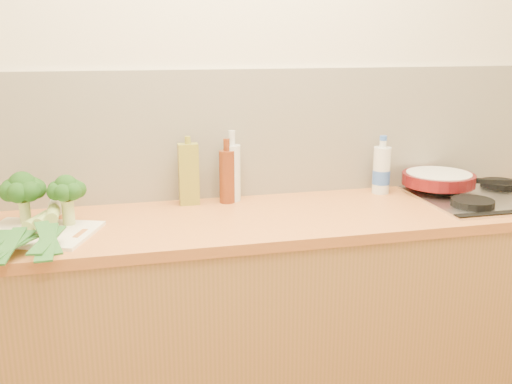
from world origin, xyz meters
TOP-DOWN VIEW (x-y plane):
  - room_shell at (0.00, 1.49)m, footprint 3.50×3.50m
  - counter at (0.00, 1.20)m, footprint 3.20×0.62m
  - gas_hob at (1.02, 1.20)m, footprint 0.58×0.50m
  - chopping_board at (-0.79, 1.15)m, footprint 0.46×0.40m
  - broccoli_left at (-0.84, 1.26)m, footprint 0.16×0.16m
  - broccoli_right at (-0.68, 1.21)m, footprint 0.14×0.14m
  - leek_front at (-0.82, 1.13)m, footprint 0.29×0.62m
  - leek_mid at (-0.78, 1.09)m, footprint 0.23×0.63m
  - leek_back at (-0.73, 1.07)m, footprint 0.11×0.62m
  - skillet at (0.87, 1.33)m, footprint 0.44×0.31m
  - oil_tin at (-0.22, 1.41)m, footprint 0.08×0.05m
  - glass_bottle at (-0.04, 1.43)m, footprint 0.07×0.07m
  - amber_bottle at (-0.07, 1.40)m, footprint 0.06×0.06m
  - water_bottle at (0.62, 1.39)m, footprint 0.08×0.08m

SIDE VIEW (x-z plane):
  - counter at x=0.00m, z-range 0.00..0.90m
  - chopping_board at x=-0.79m, z-range 0.90..0.91m
  - gas_hob at x=1.02m, z-range 0.89..0.93m
  - leek_front at x=-0.82m, z-range 0.91..0.96m
  - leek_mid at x=-0.78m, z-range 0.93..0.97m
  - skillet at x=0.87m, z-range 0.94..0.99m
  - leek_back at x=-0.73m, z-range 0.95..0.99m
  - water_bottle at x=0.62m, z-range 0.88..1.11m
  - amber_bottle at x=-0.07m, z-range 0.88..1.15m
  - glass_bottle at x=-0.04m, z-range 0.88..1.17m
  - oil_tin at x=-0.22m, z-range 0.89..1.17m
  - broccoli_right at x=-0.68m, z-range 0.95..1.13m
  - broccoli_left at x=-0.84m, z-range 0.94..1.13m
  - room_shell at x=0.00m, z-range -0.58..2.92m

